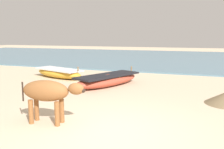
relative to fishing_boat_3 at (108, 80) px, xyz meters
The scene contains 5 objects.
ground 5.00m from the fishing_boat_3, 67.97° to the right, with size 80.00×80.00×0.00m, color beige.
sea_water 14.24m from the fishing_boat_3, 82.44° to the left, with size 60.00×20.00×0.08m, color slate.
fishing_boat_3 is the anchor object (origin of this frame).
fishing_boat_4 3.19m from the fishing_boat_3, 160.61° to the left, with size 3.15×1.84×0.65m.
cow_adult_brown 4.62m from the fishing_boat_3, 85.75° to the right, with size 1.58×0.59×1.03m.
Camera 1 is at (1.86, -4.71, 2.04)m, focal length 40.18 mm.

